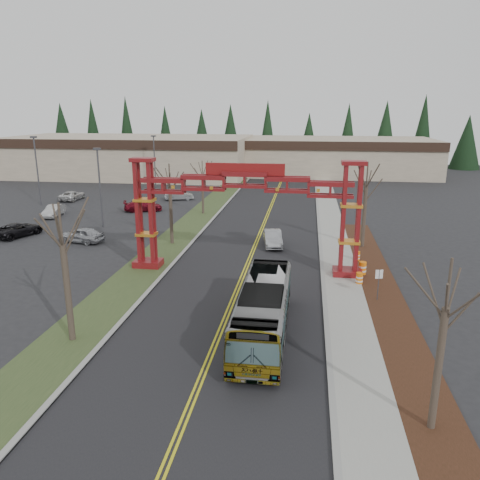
% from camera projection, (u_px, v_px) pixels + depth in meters
% --- Properties ---
extents(ground, '(200.00, 200.00, 0.00)m').
position_uv_depth(ground, '(189.00, 409.00, 20.18)').
color(ground, black).
rests_on(ground, ground).
extents(road, '(12.00, 110.00, 0.02)m').
position_uv_depth(road, '(255.00, 247.00, 44.01)').
color(road, black).
rests_on(road, ground).
extents(lane_line_left, '(0.12, 100.00, 0.01)m').
position_uv_depth(lane_line_left, '(253.00, 247.00, 44.02)').
color(lane_line_left, gold).
rests_on(lane_line_left, road).
extents(lane_line_right, '(0.12, 100.00, 0.01)m').
position_uv_depth(lane_line_right, '(256.00, 247.00, 43.99)').
color(lane_line_right, gold).
rests_on(lane_line_right, road).
extents(curb_right, '(0.30, 110.00, 0.15)m').
position_uv_depth(curb_right, '(321.00, 249.00, 43.14)').
color(curb_right, gray).
rests_on(curb_right, ground).
extents(sidewalk_right, '(2.60, 110.00, 0.14)m').
position_uv_depth(sidewalk_right, '(337.00, 250.00, 42.94)').
color(sidewalk_right, gray).
rests_on(sidewalk_right, ground).
extents(landscape_strip, '(2.60, 50.00, 0.12)m').
position_uv_depth(landscape_strip, '(394.00, 322.00, 28.29)').
color(landscape_strip, black).
rests_on(landscape_strip, ground).
extents(grass_median, '(4.00, 110.00, 0.08)m').
position_uv_depth(grass_median, '(172.00, 243.00, 45.11)').
color(grass_median, '#304120').
rests_on(grass_median, ground).
extents(curb_left, '(0.30, 110.00, 0.15)m').
position_uv_depth(curb_left, '(191.00, 244.00, 44.84)').
color(curb_left, gray).
rests_on(curb_left, ground).
extents(gateway_arch, '(18.20, 1.60, 8.90)m').
position_uv_depth(gateway_arch, '(245.00, 198.00, 35.73)').
color(gateway_arch, maroon).
rests_on(gateway_arch, ground).
extents(retail_building_west, '(46.00, 22.30, 7.50)m').
position_uv_depth(retail_building_west, '(130.00, 156.00, 91.91)').
color(retail_building_west, tan).
rests_on(retail_building_west, ground).
extents(retail_building_east, '(38.00, 20.30, 7.00)m').
position_uv_depth(retail_building_east, '(335.00, 156.00, 94.09)').
color(retail_building_east, tan).
rests_on(retail_building_east, ground).
extents(conifer_treeline, '(116.10, 5.60, 13.00)m').
position_uv_depth(conifer_treeline, '(289.00, 137.00, 106.12)').
color(conifer_treeline, black).
rests_on(conifer_treeline, ground).
extents(transit_bus, '(2.61, 11.11, 3.10)m').
position_uv_depth(transit_bus, '(263.00, 310.00, 26.37)').
color(transit_bus, '#AFB1B7').
rests_on(transit_bus, ground).
extents(silver_sedan, '(2.22, 4.68, 1.48)m').
position_uv_depth(silver_sedan, '(273.00, 238.00, 44.26)').
color(silver_sedan, '#A5A8AD').
rests_on(silver_sedan, ground).
extents(parked_car_near_a, '(4.73, 2.58, 1.53)m').
position_uv_depth(parked_car_near_a, '(81.00, 235.00, 45.36)').
color(parked_car_near_a, '#9D9FA4').
rests_on(parked_car_near_a, ground).
extents(parked_car_near_b, '(2.03, 4.39, 1.40)m').
position_uv_depth(parked_car_near_b, '(54.00, 211.00, 56.49)').
color(parked_car_near_b, '#B8B8B8').
rests_on(parked_car_near_b, ground).
extents(parked_car_near_c, '(3.93, 5.49, 1.39)m').
position_uv_depth(parked_car_near_c, '(19.00, 229.00, 47.66)').
color(parked_car_near_c, black).
rests_on(parked_car_near_c, ground).
extents(parked_car_mid_a, '(5.14, 3.45, 1.38)m').
position_uv_depth(parked_car_mid_a, '(143.00, 206.00, 59.49)').
color(parked_car_mid_a, maroon).
rests_on(parked_car_mid_a, ground).
extents(parked_car_far_a, '(4.29, 2.77, 1.33)m').
position_uv_depth(parked_car_far_a, '(179.00, 195.00, 66.89)').
color(parked_car_far_a, '#A0A2A7').
rests_on(parked_car_far_a, ground).
extents(parked_car_far_b, '(2.25, 4.79, 1.33)m').
position_uv_depth(parked_car_far_b, '(72.00, 195.00, 66.85)').
color(parked_car_far_b, silver).
rests_on(parked_car_far_b, ground).
extents(bare_tree_median_near, '(3.48, 3.48, 7.84)m').
position_uv_depth(bare_tree_median_near, '(63.00, 246.00, 24.71)').
color(bare_tree_median_near, '#382D26').
rests_on(bare_tree_median_near, ground).
extents(bare_tree_median_mid, '(3.24, 3.24, 7.69)m').
position_uv_depth(bare_tree_median_mid, '(170.00, 187.00, 43.59)').
color(bare_tree_median_mid, '#382D26').
rests_on(bare_tree_median_mid, ground).
extents(bare_tree_median_far, '(2.88, 2.88, 6.55)m').
position_uv_depth(bare_tree_median_far, '(202.00, 177.00, 56.91)').
color(bare_tree_median_far, '#382D26').
rests_on(bare_tree_median_far, ground).
extents(bare_tree_right_near, '(2.99, 2.99, 7.27)m').
position_uv_depth(bare_tree_right_near, '(446.00, 309.00, 17.47)').
color(bare_tree_right_near, '#382D26').
rests_on(bare_tree_right_near, ground).
extents(bare_tree_right_far, '(3.50, 3.50, 8.00)m').
position_uv_depth(bare_tree_right_far, '(366.00, 188.00, 42.37)').
color(bare_tree_right_far, '#382D26').
rests_on(bare_tree_right_far, ground).
extents(light_pole_near, '(0.75, 0.37, 8.60)m').
position_uv_depth(light_pole_near, '(100.00, 182.00, 50.22)').
color(light_pole_near, '#3F3F44').
rests_on(light_pole_near, ground).
extents(light_pole_mid, '(0.79, 0.40, 9.15)m').
position_uv_depth(light_pole_mid, '(37.00, 166.00, 62.45)').
color(light_pole_mid, '#3F3F44').
rests_on(light_pole_mid, ground).
extents(light_pole_far, '(0.74, 0.37, 8.50)m').
position_uv_depth(light_pole_far, '(154.00, 158.00, 76.70)').
color(light_pole_far, '#3F3F44').
rests_on(light_pole_far, ground).
extents(street_sign, '(0.50, 0.16, 2.24)m').
position_uv_depth(street_sign, '(379.00, 279.00, 31.11)').
color(street_sign, '#3F3F44').
rests_on(street_sign, ground).
extents(barrel_south, '(0.51, 0.51, 0.95)m').
position_uv_depth(barrel_south, '(359.00, 279.00, 34.35)').
color(barrel_south, orange).
rests_on(barrel_south, ground).
extents(barrel_mid, '(0.60, 0.60, 1.11)m').
position_uv_depth(barrel_mid, '(362.00, 269.00, 36.32)').
color(barrel_mid, orange).
rests_on(barrel_mid, ground).
extents(barrel_north, '(0.48, 0.48, 0.89)m').
position_uv_depth(barrel_north, '(357.00, 256.00, 39.71)').
color(barrel_north, orange).
rests_on(barrel_north, ground).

